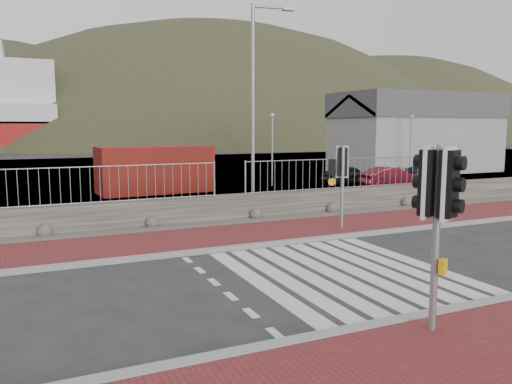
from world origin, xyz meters
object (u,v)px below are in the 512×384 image
traffic_signal_far (342,169)px  shipping_container (155,169)px  car_c (424,175)px  traffic_signal_near (438,199)px  streetlight (256,98)px  car_a (349,175)px  car_b (392,177)px

traffic_signal_far → shipping_container: 12.45m
traffic_signal_far → shipping_container: (-3.33, 11.97, -0.82)m
car_c → traffic_signal_near: bearing=120.1°
car_c → streetlight: bearing=93.7°
car_a → car_b: size_ratio=0.94×
traffic_signal_near → car_a: 21.64m
traffic_signal_near → shipping_container: 19.58m
shipping_container → streetlight: bearing=-78.4°
car_b → car_c: (3.02, 0.76, -0.04)m
traffic_signal_near → car_c: size_ratio=0.83×
streetlight → car_c: bearing=31.8°
traffic_signal_far → streetlight: streetlight is taller
traffic_signal_near → streetlight: size_ratio=0.39×
shipping_container → car_a: shipping_container is taller
traffic_signal_far → streetlight: bearing=-50.0°
traffic_signal_near → streetlight: streetlight is taller
shipping_container → car_c: bearing=-13.9°
streetlight → car_a: size_ratio=2.39×
traffic_signal_far → car_b: size_ratio=0.79×
streetlight → car_b: (10.20, 4.34, -3.86)m
car_c → car_a: bearing=50.3°
shipping_container → car_a: bearing=-9.2°
car_b → car_c: size_ratio=0.94×
streetlight → car_b: 11.74m
streetlight → car_a: 11.99m
traffic_signal_far → traffic_signal_near: bearing=89.9°
traffic_signal_far → car_a: size_ratio=0.84×
car_a → traffic_signal_near: bearing=148.9°
traffic_signal_far → car_c: traffic_signal_far is taller
shipping_container → car_b: shipping_container is taller
traffic_signal_near → traffic_signal_far: size_ratio=1.11×
traffic_signal_near → car_a: bearing=34.5°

